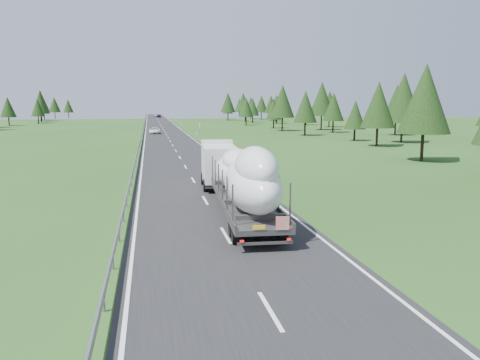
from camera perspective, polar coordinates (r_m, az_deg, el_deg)
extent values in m
plane|color=#204316|center=(24.09, -1.75, -6.80)|extent=(400.00, 400.00, 0.00)
cube|color=black|center=(123.10, -9.27, 6.01)|extent=(10.00, 400.00, 0.02)
cube|color=slate|center=(123.02, -11.76, 6.21)|extent=(0.08, 400.00, 0.32)
cylinder|color=slate|center=(23.78, -14.55, -6.56)|extent=(0.10, 0.10, 0.60)
cube|color=silver|center=(54.18, -0.05, 2.71)|extent=(0.12, 0.07, 1.00)
cube|color=black|center=(54.15, -0.05, 3.04)|extent=(0.13, 0.08, 0.12)
cube|color=silver|center=(103.55, -5.31, 5.78)|extent=(0.12, 0.07, 1.00)
cube|color=black|center=(103.53, -5.32, 5.95)|extent=(0.13, 0.08, 0.12)
cube|color=silver|center=(153.32, -7.18, 6.85)|extent=(0.12, 0.07, 1.00)
cube|color=black|center=(153.31, -7.18, 6.97)|extent=(0.13, 0.08, 0.12)
cube|color=silver|center=(203.21, -8.14, 7.40)|extent=(0.12, 0.07, 1.00)
cube|color=black|center=(203.20, -8.14, 7.49)|extent=(0.13, 0.08, 0.12)
cube|color=silver|center=(253.14, -8.72, 7.72)|extent=(0.12, 0.07, 1.00)
cube|color=black|center=(253.13, -8.72, 7.80)|extent=(0.13, 0.08, 0.12)
cube|color=silver|center=(303.10, -9.11, 7.94)|extent=(0.12, 0.07, 1.00)
cube|color=black|center=(303.09, -9.11, 8.00)|extent=(0.13, 0.08, 0.12)
cube|color=silver|center=(353.06, -9.39, 8.10)|extent=(0.12, 0.07, 1.00)
cube|color=black|center=(353.06, -9.39, 8.15)|extent=(0.13, 0.08, 0.12)
cylinder|color=slate|center=(103.59, -4.93, 6.06)|extent=(0.08, 0.08, 2.00)
cube|color=silver|center=(103.54, -4.94, 6.61)|extent=(0.05, 0.90, 1.20)
cylinder|color=black|center=(87.10, 19.11, 5.70)|extent=(0.36, 0.36, 4.11)
cone|color=black|center=(86.98, 19.31, 9.45)|extent=(6.40, 6.40, 8.57)
cylinder|color=black|center=(107.58, 18.41, 6.20)|extent=(0.36, 0.36, 3.71)
cone|color=black|center=(107.48, 18.55, 8.94)|extent=(5.76, 5.76, 7.72)
cylinder|color=black|center=(114.29, 11.27, 6.52)|extent=(0.36, 0.36, 3.23)
cone|color=black|center=(114.18, 11.34, 8.77)|extent=(5.02, 5.02, 6.72)
cylinder|color=black|center=(125.28, 9.88, 7.02)|extent=(0.36, 0.36, 4.25)
cone|color=black|center=(125.21, 9.95, 9.71)|extent=(6.60, 6.60, 8.85)
cylinder|color=black|center=(141.37, 10.80, 7.10)|extent=(0.36, 0.36, 3.62)
cone|color=black|center=(141.29, 10.86, 9.13)|extent=(5.62, 5.62, 7.53)
cylinder|color=black|center=(153.81, 8.06, 7.30)|extent=(0.36, 0.36, 3.44)
cone|color=black|center=(153.73, 8.10, 9.07)|extent=(5.35, 5.35, 7.17)
cylinder|color=black|center=(164.99, 4.49, 7.47)|extent=(0.36, 0.36, 3.39)
cone|color=black|center=(164.92, 4.51, 9.11)|extent=(5.28, 5.28, 7.07)
cylinder|color=black|center=(180.09, 4.37, 7.61)|extent=(0.36, 0.36, 3.32)
cone|color=black|center=(180.02, 4.39, 9.08)|extent=(5.17, 5.17, 6.93)
cylinder|color=black|center=(193.11, 3.78, 7.75)|extent=(0.36, 0.36, 3.53)
cone|color=black|center=(193.05, 3.79, 9.21)|extent=(5.49, 5.49, 7.36)
cylinder|color=black|center=(207.90, 2.62, 7.88)|extent=(0.36, 0.36, 3.62)
cone|color=black|center=(207.85, 2.63, 9.27)|extent=(5.64, 5.64, 7.55)
cylinder|color=black|center=(219.93, 1.31, 7.93)|extent=(0.36, 0.36, 3.42)
cone|color=black|center=(219.88, 1.31, 9.17)|extent=(5.33, 5.33, 7.13)
cylinder|color=black|center=(237.15, 0.38, 8.13)|extent=(0.36, 0.36, 4.28)
cone|color=black|center=(237.11, 0.38, 9.57)|extent=(6.65, 6.65, 8.91)
cylinder|color=black|center=(246.37, -0.09, 8.06)|extent=(0.36, 0.36, 3.28)
cone|color=black|center=(246.32, -0.09, 9.11)|extent=(5.09, 5.09, 6.82)
cylinder|color=black|center=(59.21, 21.33, 4.02)|extent=(0.36, 0.36, 3.87)
cone|color=black|center=(59.03, 21.64, 9.22)|extent=(6.01, 6.01, 8.05)
cylinder|color=black|center=(78.11, 16.35, 5.25)|extent=(0.36, 0.36, 3.48)
cone|color=black|center=(77.96, 16.51, 8.80)|extent=(5.42, 5.42, 7.26)
cylinder|color=black|center=(89.06, 13.78, 5.49)|extent=(0.36, 0.36, 2.52)
cone|color=black|center=(88.92, 13.87, 7.74)|extent=(3.92, 3.92, 5.25)
cylinder|color=black|center=(102.15, 7.92, 6.32)|extent=(0.36, 0.36, 3.25)
cone|color=black|center=(102.03, 7.98, 8.85)|extent=(5.06, 5.06, 6.78)
cylinder|color=black|center=(119.46, 5.17, 6.94)|extent=(0.36, 0.36, 3.92)
cone|color=black|center=(119.38, 5.21, 9.55)|extent=(6.10, 6.10, 8.17)
cylinder|color=black|center=(132.63, 4.10, 6.94)|extent=(0.36, 0.36, 2.84)
cone|color=black|center=(132.53, 4.12, 8.64)|extent=(4.42, 4.42, 5.92)
cylinder|color=black|center=(150.84, 0.74, 7.27)|extent=(0.36, 0.36, 3.05)
cone|color=black|center=(150.75, 0.75, 8.88)|extent=(4.74, 4.74, 6.35)
cylinder|color=black|center=(169.60, 1.53, 7.49)|extent=(0.36, 0.36, 3.06)
cone|color=black|center=(169.53, 1.54, 8.93)|extent=(4.76, 4.76, 6.38)
cylinder|color=black|center=(184.75, 0.63, 7.64)|extent=(0.36, 0.36, 3.11)
cone|color=black|center=(184.68, 0.63, 8.98)|extent=(4.84, 4.84, 6.48)
cylinder|color=black|center=(197.16, -1.47, 7.86)|extent=(0.36, 0.36, 3.95)
cone|color=black|center=(197.11, -1.48, 9.45)|extent=(6.15, 6.15, 8.23)
cylinder|color=black|center=(213.83, -1.50, 7.82)|extent=(0.36, 0.36, 2.89)
cone|color=black|center=(213.77, -1.50, 8.90)|extent=(4.50, 4.50, 6.03)
cylinder|color=black|center=(164.86, -26.35, 6.50)|extent=(0.36, 0.36, 3.09)
cone|color=black|center=(164.79, -26.45, 7.99)|extent=(4.81, 4.81, 6.44)
cylinder|color=black|center=(177.78, -23.37, 6.80)|extent=(0.36, 0.36, 2.93)
cone|color=black|center=(177.71, -23.45, 8.11)|extent=(4.56, 4.56, 6.10)
cylinder|color=black|center=(190.95, -23.10, 7.08)|extent=(0.36, 0.36, 3.89)
cone|color=black|center=(190.89, -23.20, 8.70)|extent=(6.05, 6.05, 8.10)
cylinder|color=black|center=(206.56, -23.04, 7.24)|extent=(0.36, 0.36, 4.23)
cone|color=black|center=(206.51, -23.14, 8.86)|extent=(6.58, 6.58, 8.82)
cylinder|color=black|center=(219.44, -22.75, 7.18)|extent=(0.36, 0.36, 3.06)
cone|color=black|center=(219.38, -22.82, 8.28)|extent=(4.76, 4.76, 6.38)
cylinder|color=black|center=(236.50, -21.63, 7.39)|extent=(0.36, 0.36, 3.46)
cone|color=black|center=(236.45, -21.70, 8.55)|extent=(5.38, 5.38, 7.20)
cylinder|color=black|center=(245.01, -20.16, 7.47)|extent=(0.36, 0.36, 3.13)
cone|color=black|center=(244.95, -20.22, 8.49)|extent=(4.87, 4.87, 6.52)
cube|color=silver|center=(37.24, -2.55, 1.95)|extent=(2.84, 5.25, 2.86)
cube|color=black|center=(39.75, -3.10, 3.15)|extent=(2.35, 0.22, 1.43)
cube|color=silver|center=(39.29, -3.05, 4.65)|extent=(2.62, 1.37, 0.31)
cube|color=#545150|center=(36.44, -2.30, -0.40)|extent=(2.73, 3.21, 0.26)
cylinder|color=black|center=(39.10, -4.63, 0.16)|extent=(0.42, 1.04, 1.02)
cylinder|color=black|center=(39.43, -1.23, 0.26)|extent=(0.42, 1.04, 1.02)
cylinder|color=black|center=(35.90, -4.05, -0.64)|extent=(0.42, 1.04, 1.02)
cylinder|color=black|center=(36.25, -0.36, -0.53)|extent=(0.42, 1.04, 1.02)
cube|color=#545150|center=(27.96, 0.39, -2.56)|extent=(3.57, 14.45, 0.27)
cube|color=#545150|center=(27.68, -2.37, -2.15)|extent=(0.87, 14.29, 0.25)
cube|color=#545150|center=(28.20, 3.10, -1.94)|extent=(0.87, 14.29, 0.25)
cube|color=#545150|center=(21.59, 0.05, -3.09)|extent=(0.08, 0.08, 1.94)
cube|color=#545150|center=(22.26, 6.95, -2.78)|extent=(0.08, 0.08, 1.94)
cube|color=#545150|center=(23.95, -1.07, -1.86)|extent=(0.08, 0.08, 1.94)
cube|color=#545150|center=(24.55, 5.20, -1.62)|extent=(0.08, 0.08, 1.94)
cube|color=#545150|center=(26.33, -1.99, -0.85)|extent=(0.08, 0.08, 1.94)
cube|color=#545150|center=(26.88, 3.75, -0.66)|extent=(0.08, 0.08, 1.94)
cube|color=#545150|center=(28.72, -2.75, -0.01)|extent=(0.08, 0.08, 1.94)
cube|color=#545150|center=(29.23, 2.53, 0.15)|extent=(0.08, 0.08, 1.94)
cube|color=#545150|center=(31.12, -3.40, 0.70)|extent=(0.08, 0.08, 1.94)
cube|color=#545150|center=(31.59, 1.50, 0.84)|extent=(0.08, 0.08, 1.94)
cube|color=#545150|center=(33.53, -3.95, 1.31)|extent=(0.08, 0.08, 1.94)
cube|color=#545150|center=(33.97, 0.61, 1.43)|extent=(0.08, 0.08, 1.94)
cylinder|color=black|center=(22.59, 0.34, -6.54)|extent=(0.47, 1.04, 1.02)
cylinder|color=black|center=(23.12, 5.85, -6.22)|extent=(0.47, 1.04, 1.02)
cylinder|color=black|center=(23.75, -0.24, -5.75)|extent=(0.47, 1.04, 1.02)
cylinder|color=black|center=(24.25, 5.01, -5.47)|extent=(0.47, 1.04, 1.02)
cube|color=#545150|center=(21.37, 4.17, -7.64)|extent=(2.56, 0.27, 0.12)
cube|color=red|center=(21.26, 6.25, -5.18)|extent=(0.61, 0.08, 0.61)
cube|color=yellow|center=(21.02, 3.43, -5.74)|extent=(0.56, 0.07, 0.18)
cube|color=red|center=(21.01, 1.37, -7.47)|extent=(0.19, 0.07, 0.10)
cube|color=red|center=(21.56, 7.00, -7.11)|extent=(0.19, 0.07, 0.10)
ellipsoid|color=white|center=(24.53, 1.89, -0.58)|extent=(3.11, 7.57, 2.80)
ellipsoid|color=white|center=(23.49, 2.41, 1.41)|extent=(2.31, 4.81, 2.24)
ellipsoid|color=white|center=(31.31, -0.93, 0.99)|extent=(2.96, 6.37, 2.19)
ellipsoid|color=white|center=(30.45, -0.68, 2.21)|extent=(2.20, 4.05, 1.75)
imported|color=white|center=(108.76, -10.36, 5.95)|extent=(2.58, 5.25, 1.44)
imported|color=black|center=(243.92, -9.85, 7.71)|extent=(2.30, 4.83, 1.60)
imported|color=#1B304C|center=(249.20, -10.28, 7.72)|extent=(1.80, 4.76, 1.55)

